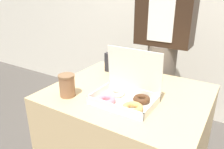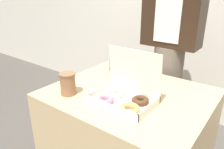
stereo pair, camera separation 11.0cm
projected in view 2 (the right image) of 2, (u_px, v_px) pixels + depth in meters
table at (127, 142)px, 1.52m from camera, size 0.97×0.81×0.78m
donut_box at (124, 95)px, 1.23m from camera, size 0.35×0.25×0.29m
coffee_cup at (68, 84)px, 1.32m from camera, size 0.10×0.10×0.14m
napkin_holder at (118, 63)px, 1.67m from camera, size 0.13×0.06×0.15m
person_customer at (170, 47)px, 1.74m from camera, size 0.44×0.24×1.77m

